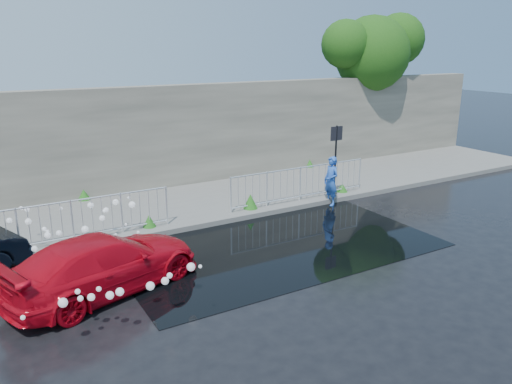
% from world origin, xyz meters
% --- Properties ---
extents(ground, '(90.00, 90.00, 0.00)m').
position_xyz_m(ground, '(0.00, 0.00, 0.00)').
color(ground, black).
rests_on(ground, ground).
extents(pavement, '(30.00, 4.00, 0.15)m').
position_xyz_m(pavement, '(0.00, 5.00, 0.07)').
color(pavement, slate).
rests_on(pavement, ground).
extents(curb, '(30.00, 0.25, 0.16)m').
position_xyz_m(curb, '(0.00, 3.00, 0.08)').
color(curb, slate).
rests_on(curb, ground).
extents(retaining_wall, '(30.00, 0.60, 3.50)m').
position_xyz_m(retaining_wall, '(0.00, 7.20, 1.90)').
color(retaining_wall, '#535046').
rests_on(retaining_wall, pavement).
extents(puddle, '(8.00, 5.00, 0.01)m').
position_xyz_m(puddle, '(0.50, 1.00, 0.01)').
color(puddle, black).
rests_on(puddle, ground).
extents(sign_post, '(0.45, 0.06, 2.50)m').
position_xyz_m(sign_post, '(4.20, 3.10, 1.72)').
color(sign_post, black).
rests_on(sign_post, ground).
extents(tree, '(5.13, 3.21, 6.33)m').
position_xyz_m(tree, '(9.61, 7.41, 4.76)').
color(tree, '#332114').
rests_on(tree, ground).
extents(railing_left, '(5.05, 0.05, 1.10)m').
position_xyz_m(railing_left, '(-4.00, 3.35, 0.74)').
color(railing_left, silver).
rests_on(railing_left, pavement).
extents(railing_right, '(5.05, 0.05, 1.10)m').
position_xyz_m(railing_right, '(3.00, 3.35, 0.74)').
color(railing_right, silver).
rests_on(railing_right, pavement).
extents(weeds, '(12.17, 3.93, 0.45)m').
position_xyz_m(weeds, '(-0.08, 4.46, 0.33)').
color(weeds, '#1B5316').
rests_on(weeds, pavement).
extents(water_spray, '(3.41, 5.67, 1.04)m').
position_xyz_m(water_spray, '(-3.84, 1.34, 0.66)').
color(water_spray, white).
rests_on(water_spray, ground).
extents(red_car, '(4.50, 2.92, 1.21)m').
position_xyz_m(red_car, '(-3.91, 0.56, 0.61)').
color(red_car, '#B80715').
rests_on(red_car, ground).
extents(person, '(0.38, 0.58, 1.58)m').
position_xyz_m(person, '(3.84, 2.83, 0.79)').
color(person, blue).
rests_on(person, ground).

